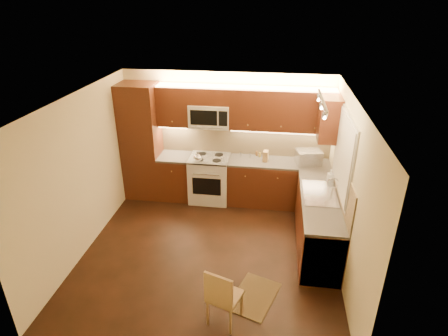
% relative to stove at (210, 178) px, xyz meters
% --- Properties ---
extents(floor, '(4.00, 4.00, 0.01)m').
position_rel_stove_xyz_m(floor, '(0.30, -1.68, -0.46)').
color(floor, black).
rests_on(floor, ground).
extents(ceiling, '(4.00, 4.00, 0.01)m').
position_rel_stove_xyz_m(ceiling, '(0.30, -1.68, 2.04)').
color(ceiling, beige).
rests_on(ceiling, ground).
extents(wall_back, '(4.00, 0.01, 2.50)m').
position_rel_stove_xyz_m(wall_back, '(0.30, 0.32, 0.79)').
color(wall_back, beige).
rests_on(wall_back, ground).
extents(wall_front, '(4.00, 0.01, 2.50)m').
position_rel_stove_xyz_m(wall_front, '(0.30, -3.67, 0.79)').
color(wall_front, beige).
rests_on(wall_front, ground).
extents(wall_left, '(0.01, 4.00, 2.50)m').
position_rel_stove_xyz_m(wall_left, '(-1.70, -1.68, 0.79)').
color(wall_left, beige).
rests_on(wall_left, ground).
extents(wall_right, '(0.01, 4.00, 2.50)m').
position_rel_stove_xyz_m(wall_right, '(2.30, -1.68, 0.79)').
color(wall_right, beige).
rests_on(wall_right, ground).
extents(pantry, '(0.70, 0.60, 2.30)m').
position_rel_stove_xyz_m(pantry, '(-1.35, 0.02, 0.69)').
color(pantry, '#3F210D').
rests_on(pantry, floor).
extents(base_cab_back_left, '(0.62, 0.60, 0.86)m').
position_rel_stove_xyz_m(base_cab_back_left, '(-0.69, 0.02, -0.03)').
color(base_cab_back_left, '#3F210D').
rests_on(base_cab_back_left, floor).
extents(counter_back_left, '(0.62, 0.60, 0.04)m').
position_rel_stove_xyz_m(counter_back_left, '(-0.69, 0.02, 0.42)').
color(counter_back_left, '#33312F').
rests_on(counter_back_left, base_cab_back_left).
extents(base_cab_back_right, '(1.92, 0.60, 0.86)m').
position_rel_stove_xyz_m(base_cab_back_right, '(1.34, 0.02, -0.03)').
color(base_cab_back_right, '#3F210D').
rests_on(base_cab_back_right, floor).
extents(counter_back_right, '(1.92, 0.60, 0.04)m').
position_rel_stove_xyz_m(counter_back_right, '(1.34, 0.02, 0.42)').
color(counter_back_right, '#33312F').
rests_on(counter_back_right, base_cab_back_right).
extents(base_cab_right, '(0.60, 2.00, 0.86)m').
position_rel_stove_xyz_m(base_cab_right, '(2.00, -1.28, -0.03)').
color(base_cab_right, '#3F210D').
rests_on(base_cab_right, floor).
extents(counter_right, '(0.60, 2.00, 0.04)m').
position_rel_stove_xyz_m(counter_right, '(2.00, -1.28, 0.42)').
color(counter_right, '#33312F').
rests_on(counter_right, base_cab_right).
extents(dishwasher, '(0.58, 0.60, 0.84)m').
position_rel_stove_xyz_m(dishwasher, '(2.00, -1.98, -0.03)').
color(dishwasher, silver).
rests_on(dishwasher, floor).
extents(backsplash_back, '(3.30, 0.02, 0.60)m').
position_rel_stove_xyz_m(backsplash_back, '(0.65, 0.31, 0.74)').
color(backsplash_back, tan).
rests_on(backsplash_back, wall_back).
extents(backsplash_right, '(0.02, 2.00, 0.60)m').
position_rel_stove_xyz_m(backsplash_right, '(2.29, -1.28, 0.74)').
color(backsplash_right, tan).
rests_on(backsplash_right, wall_right).
extents(upper_cab_back_left, '(0.62, 0.35, 0.75)m').
position_rel_stove_xyz_m(upper_cab_back_left, '(-0.69, 0.15, 1.42)').
color(upper_cab_back_left, '#3F210D').
rests_on(upper_cab_back_left, wall_back).
extents(upper_cab_back_right, '(1.92, 0.35, 0.75)m').
position_rel_stove_xyz_m(upper_cab_back_right, '(1.34, 0.15, 1.42)').
color(upper_cab_back_right, '#3F210D').
rests_on(upper_cab_back_right, wall_back).
extents(upper_cab_bridge, '(0.76, 0.35, 0.31)m').
position_rel_stove_xyz_m(upper_cab_bridge, '(0.00, 0.15, 1.63)').
color(upper_cab_bridge, '#3F210D').
rests_on(upper_cab_bridge, wall_back).
extents(upper_cab_right_corner, '(0.35, 0.50, 0.75)m').
position_rel_stove_xyz_m(upper_cab_right_corner, '(2.12, -0.28, 1.42)').
color(upper_cab_right_corner, '#3F210D').
rests_on(upper_cab_right_corner, wall_right).
extents(stove, '(0.76, 0.65, 0.92)m').
position_rel_stove_xyz_m(stove, '(0.00, 0.00, 0.00)').
color(stove, silver).
rests_on(stove, floor).
extents(microwave, '(0.76, 0.38, 0.44)m').
position_rel_stove_xyz_m(microwave, '(0.00, 0.14, 1.26)').
color(microwave, silver).
rests_on(microwave, wall_back).
extents(window_frame, '(0.03, 1.44, 1.24)m').
position_rel_stove_xyz_m(window_frame, '(2.29, -1.12, 1.14)').
color(window_frame, silver).
rests_on(window_frame, wall_right).
extents(window_blinds, '(0.02, 1.36, 1.16)m').
position_rel_stove_xyz_m(window_blinds, '(2.27, -1.12, 1.14)').
color(window_blinds, silver).
rests_on(window_blinds, wall_right).
extents(sink, '(0.52, 0.86, 0.15)m').
position_rel_stove_xyz_m(sink, '(2.00, -1.12, 0.52)').
color(sink, silver).
rests_on(sink, counter_right).
extents(faucet, '(0.20, 0.04, 0.30)m').
position_rel_stove_xyz_m(faucet, '(2.18, -1.12, 0.59)').
color(faucet, silver).
rests_on(faucet, counter_right).
extents(track_light_bar, '(0.04, 1.20, 0.03)m').
position_rel_stove_xyz_m(track_light_bar, '(1.85, -1.27, 2.00)').
color(track_light_bar, silver).
rests_on(track_light_bar, ceiling).
extents(kettle, '(0.21, 0.21, 0.19)m').
position_rel_stove_xyz_m(kettle, '(-0.18, -0.21, 0.55)').
color(kettle, silver).
rests_on(kettle, stove).
extents(toaster_oven, '(0.51, 0.43, 0.27)m').
position_rel_stove_xyz_m(toaster_oven, '(1.88, 0.01, 0.57)').
color(toaster_oven, silver).
rests_on(toaster_oven, counter_back_right).
extents(knife_block, '(0.11, 0.16, 0.20)m').
position_rel_stove_xyz_m(knife_block, '(1.08, 0.03, 0.54)').
color(knife_block, '#A4814A').
rests_on(knife_block, counter_back_right).
extents(spice_jar_a, '(0.05, 0.05, 0.09)m').
position_rel_stove_xyz_m(spice_jar_a, '(0.77, 0.15, 0.49)').
color(spice_jar_a, silver).
rests_on(spice_jar_a, counter_back_right).
extents(spice_jar_b, '(0.05, 0.05, 0.09)m').
position_rel_stove_xyz_m(spice_jar_b, '(0.90, 0.26, 0.49)').
color(spice_jar_b, brown).
rests_on(spice_jar_b, counter_back_right).
extents(spice_jar_c, '(0.05, 0.05, 0.09)m').
position_rel_stove_xyz_m(spice_jar_c, '(0.59, 0.17, 0.48)').
color(spice_jar_c, silver).
rests_on(spice_jar_c, counter_back_right).
extents(spice_jar_d, '(0.04, 0.04, 0.09)m').
position_rel_stove_xyz_m(spice_jar_d, '(0.96, 0.21, 0.48)').
color(spice_jar_d, '#A28C30').
rests_on(spice_jar_d, counter_back_right).
extents(soap_bottle, '(0.11, 0.11, 0.21)m').
position_rel_stove_xyz_m(soap_bottle, '(2.21, -0.66, 0.55)').
color(soap_bottle, silver).
rests_on(soap_bottle, counter_right).
extents(rug, '(0.76, 0.92, 0.01)m').
position_rel_stove_xyz_m(rug, '(1.08, -2.58, -0.45)').
color(rug, black).
rests_on(rug, floor).
extents(dining_chair, '(0.48, 0.48, 0.85)m').
position_rel_stove_xyz_m(dining_chair, '(0.73, -3.03, -0.04)').
color(dining_chair, '#A4814A').
rests_on(dining_chair, floor).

